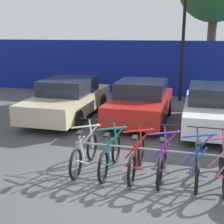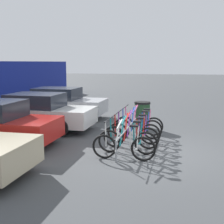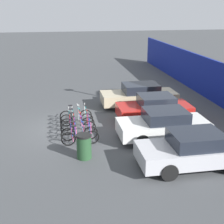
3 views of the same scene
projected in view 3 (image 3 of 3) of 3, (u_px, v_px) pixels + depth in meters
The scene contains 13 objects.
ground_plane at pixel (67, 129), 15.73m from camera, with size 120.00×120.00×0.00m, color #424447.
bike_rack at pixel (81, 123), 15.19m from camera, with size 3.50×0.04×0.57m.
bicycle_white at pixel (76, 115), 16.57m from camera, with size 0.68×1.71×1.05m.
bicycle_teal at pixel (77, 119), 16.02m from camera, with size 0.68×1.71×1.05m.
bicycle_red at pixel (77, 123), 15.47m from camera, with size 0.68×1.71×1.05m.
bicycle_purple at pixel (78, 127), 14.95m from camera, with size 0.68×1.71×1.05m.
bicycle_blue at pixel (79, 133), 14.30m from camera, with size 0.68×1.71×1.05m.
bicycle_pink at pixel (80, 137), 13.82m from camera, with size 0.68×1.71×1.05m.
car_beige at pixel (139, 95), 19.07m from camera, with size 1.91×4.57×1.40m.
car_red at pixel (154, 108), 16.67m from camera, with size 1.91×3.91×1.40m.
car_white at pixel (163, 125), 14.40m from camera, with size 1.91×4.15×1.40m.
car_silver at pixel (193, 150), 11.92m from camera, with size 1.91×4.24×1.40m.
trash_bin at pixel (84, 146), 12.60m from camera, with size 0.63×0.63×1.03m.
Camera 3 is at (14.77, -0.31, 5.95)m, focal length 50.00 mm.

